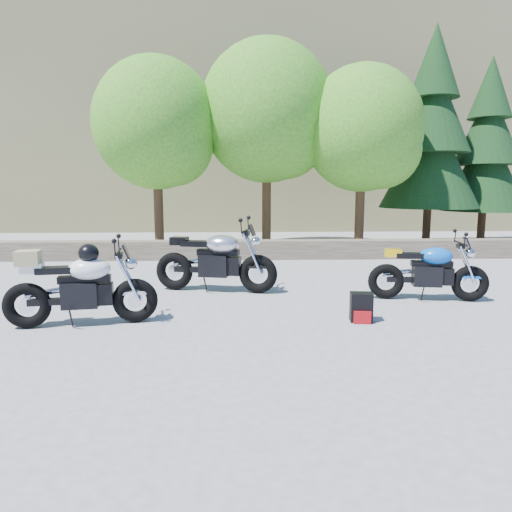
# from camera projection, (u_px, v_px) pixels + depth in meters

# --- Properties ---
(ground) EXTENTS (90.00, 90.00, 0.00)m
(ground) POSITION_uv_depth(u_px,v_px,m) (246.00, 314.00, 6.96)
(ground) COLOR slate
(ground) RESTS_ON ground
(stone_wall) EXTENTS (22.00, 0.55, 0.50)m
(stone_wall) POSITION_uv_depth(u_px,v_px,m) (242.00, 250.00, 12.36)
(stone_wall) COLOR #484030
(stone_wall) RESTS_ON ground
(hillside) EXTENTS (80.00, 30.00, 15.00)m
(hillside) POSITION_uv_depth(u_px,v_px,m) (279.00, 111.00, 33.64)
(hillside) COLOR #6B6342
(hillside) RESTS_ON ground
(tree_decid_left) EXTENTS (3.67, 3.67, 5.62)m
(tree_decid_left) POSITION_uv_depth(u_px,v_px,m) (159.00, 129.00, 13.38)
(tree_decid_left) COLOR #382314
(tree_decid_left) RESTS_ON ground
(tree_decid_mid) EXTENTS (4.08, 4.08, 6.24)m
(tree_decid_mid) POSITION_uv_depth(u_px,v_px,m) (270.00, 117.00, 13.85)
(tree_decid_mid) COLOR #382314
(tree_decid_mid) RESTS_ON ground
(tree_decid_right) EXTENTS (3.54, 3.54, 5.41)m
(tree_decid_right) POSITION_uv_depth(u_px,v_px,m) (366.00, 134.00, 13.45)
(tree_decid_right) COLOR #382314
(tree_decid_right) RESTS_ON ground
(conifer_near) EXTENTS (3.17, 3.17, 7.06)m
(conifer_near) POSITION_uv_depth(u_px,v_px,m) (432.00, 133.00, 14.77)
(conifer_near) COLOR #382314
(conifer_near) RESTS_ON ground
(conifer_far) EXTENTS (2.82, 2.82, 6.27)m
(conifer_far) POSITION_uv_depth(u_px,v_px,m) (487.00, 148.00, 15.51)
(conifer_far) COLOR #382314
(conifer_far) RESTS_ON ground
(silver_bike) EXTENTS (2.30, 0.83, 1.17)m
(silver_bike) POSITION_uv_depth(u_px,v_px,m) (216.00, 261.00, 8.42)
(silver_bike) COLOR black
(silver_bike) RESTS_ON ground
(white_bike) EXTENTS (2.07, 0.67, 1.15)m
(white_bike) POSITION_uv_depth(u_px,v_px,m) (81.00, 286.00, 6.34)
(white_bike) COLOR black
(white_bike) RESTS_ON ground
(blue_bike) EXTENTS (2.00, 0.65, 1.01)m
(blue_bike) POSITION_uv_depth(u_px,v_px,m) (429.00, 272.00, 7.78)
(blue_bike) COLOR black
(blue_bike) RESTS_ON ground
(backpack) EXTENTS (0.33, 0.30, 0.42)m
(backpack) POSITION_uv_depth(u_px,v_px,m) (361.00, 308.00, 6.56)
(backpack) COLOR black
(backpack) RESTS_ON ground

